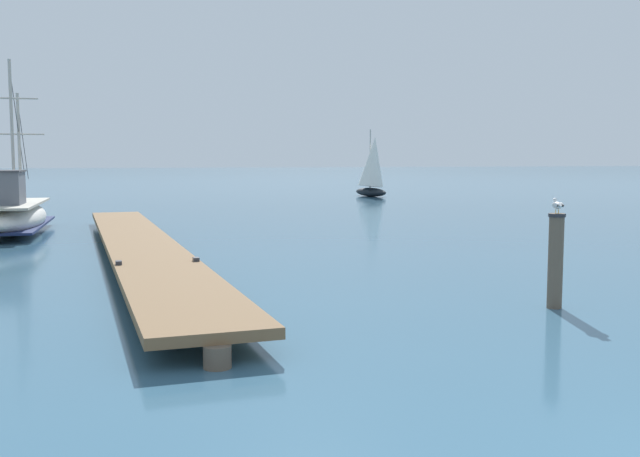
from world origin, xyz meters
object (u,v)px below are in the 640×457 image
(fishing_boat_2, at_px, (14,215))
(perched_seagull, at_px, (557,205))
(distant_sailboat, at_px, (373,167))
(mooring_piling, at_px, (556,259))

(fishing_boat_2, relative_size, perched_seagull, 19.65)
(fishing_boat_2, distance_m, distant_sailboat, 28.51)
(fishing_boat_2, xyz_separation_m, mooring_piling, (10.81, -16.14, 0.20))
(mooring_piling, bearing_deg, perched_seagull, -101.89)
(mooring_piling, bearing_deg, fishing_boat_2, 123.82)
(perched_seagull, bearing_deg, mooring_piling, 78.11)
(fishing_boat_2, xyz_separation_m, distant_sailboat, (20.60, 19.66, 1.34))
(fishing_boat_2, bearing_deg, distant_sailboat, 43.67)
(perched_seagull, distance_m, distant_sailboat, 37.12)
(perched_seagull, relative_size, distant_sailboat, 0.08)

